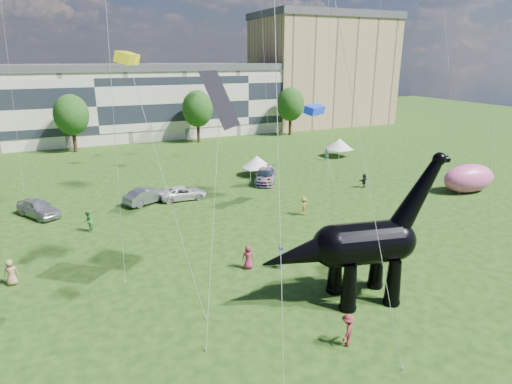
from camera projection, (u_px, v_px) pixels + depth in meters
name	position (u px, v px, depth m)	size (l,w,h in m)	color
ground	(321.00, 307.00, 25.53)	(220.00, 220.00, 0.00)	#16330C
terrace_row	(95.00, 106.00, 74.81)	(78.00, 11.00, 12.00)	beige
apartment_block	(322.00, 72.00, 94.25)	(28.00, 18.00, 22.00)	tan
tree_mid_left	(71.00, 112.00, 65.33)	(5.20, 5.20, 9.44)	#382314
tree_mid_right	(197.00, 106.00, 72.97)	(5.20, 5.20, 9.44)	#382314
tree_far_right	(291.00, 102.00, 79.85)	(5.20, 5.20, 9.44)	#382314
dinosaur_sculpture	(358.00, 246.00, 25.42)	(11.49, 4.07, 9.35)	black
car_silver	(38.00, 208.00, 39.79)	(1.98, 4.93, 1.68)	#B0B0B5
car_grey	(148.00, 195.00, 43.47)	(1.71, 4.91, 1.62)	gray
car_white	(183.00, 193.00, 44.69)	(2.26, 4.90, 1.36)	silver
car_dark	(265.00, 176.00, 50.68)	(2.27, 5.57, 1.62)	#595960
gazebo_near	(257.00, 162.00, 53.34)	(3.83, 3.83, 2.53)	silver
gazebo_far	(339.00, 144.00, 63.51)	(4.63, 4.63, 2.73)	silver
inflatable_pink	(469.00, 178.00, 46.87)	(6.24, 3.12, 3.12)	#D4528C
visitors	(218.00, 224.00, 35.77)	(50.06, 36.94, 1.86)	#2D712D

